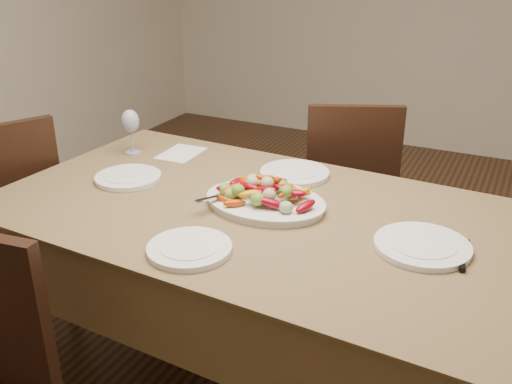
{
  "coord_description": "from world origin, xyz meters",
  "views": [
    {
      "loc": [
        0.66,
        -1.73,
        1.6
      ],
      "look_at": [
        -0.13,
        -0.15,
        0.82
      ],
      "focal_mm": 40.0,
      "sensor_mm": 36.0,
      "label": 1
    }
  ],
  "objects_px": {
    "chair_left": "(4,218)",
    "plate_left": "(128,178)",
    "serving_platter": "(265,203)",
    "wine_glass": "(131,130)",
    "chair_far": "(346,189)",
    "plate_right": "(422,246)",
    "plate_near": "(190,249)",
    "plate_far": "(295,173)",
    "dining_table": "(256,301)"
  },
  "relations": [
    {
      "from": "chair_left",
      "to": "plate_left",
      "type": "bearing_deg",
      "value": 119.93
    },
    {
      "from": "serving_platter",
      "to": "wine_glass",
      "type": "height_order",
      "value": "wine_glass"
    },
    {
      "from": "chair_left",
      "to": "chair_far",
      "type": "bearing_deg",
      "value": 152.64
    },
    {
      "from": "plate_right",
      "to": "wine_glass",
      "type": "height_order",
      "value": "wine_glass"
    },
    {
      "from": "plate_left",
      "to": "plate_near",
      "type": "relative_size",
      "value": 1.0
    },
    {
      "from": "chair_far",
      "to": "plate_far",
      "type": "height_order",
      "value": "chair_far"
    },
    {
      "from": "chair_left",
      "to": "plate_right",
      "type": "xyz_separation_m",
      "value": [
        1.79,
        0.02,
        0.29
      ]
    },
    {
      "from": "serving_platter",
      "to": "wine_glass",
      "type": "distance_m",
      "value": 0.79
    },
    {
      "from": "plate_near",
      "to": "wine_glass",
      "type": "bearing_deg",
      "value": 137.95
    },
    {
      "from": "chair_far",
      "to": "plate_near",
      "type": "height_order",
      "value": "chair_far"
    },
    {
      "from": "dining_table",
      "to": "plate_right",
      "type": "height_order",
      "value": "plate_right"
    },
    {
      "from": "chair_left",
      "to": "plate_near",
      "type": "height_order",
      "value": "chair_left"
    },
    {
      "from": "chair_left",
      "to": "plate_far",
      "type": "relative_size",
      "value": 3.51
    },
    {
      "from": "dining_table",
      "to": "serving_platter",
      "type": "distance_m",
      "value": 0.39
    },
    {
      "from": "plate_right",
      "to": "plate_far",
      "type": "relative_size",
      "value": 1.06
    },
    {
      "from": "plate_left",
      "to": "plate_right",
      "type": "xyz_separation_m",
      "value": [
        1.12,
        -0.04,
        0.0
      ]
    },
    {
      "from": "chair_far",
      "to": "plate_left",
      "type": "height_order",
      "value": "chair_far"
    },
    {
      "from": "plate_right",
      "to": "plate_near",
      "type": "distance_m",
      "value": 0.69
    },
    {
      "from": "chair_far",
      "to": "serving_platter",
      "type": "bearing_deg",
      "value": 65.75
    },
    {
      "from": "chair_far",
      "to": "plate_near",
      "type": "distance_m",
      "value": 1.32
    },
    {
      "from": "plate_far",
      "to": "wine_glass",
      "type": "relative_size",
      "value": 1.32
    },
    {
      "from": "serving_platter",
      "to": "plate_far",
      "type": "xyz_separation_m",
      "value": [
        -0.02,
        0.31,
        -0.0
      ]
    },
    {
      "from": "chair_far",
      "to": "plate_right",
      "type": "height_order",
      "value": "chair_far"
    },
    {
      "from": "plate_left",
      "to": "wine_glass",
      "type": "distance_m",
      "value": 0.32
    },
    {
      "from": "plate_right",
      "to": "wine_glass",
      "type": "distance_m",
      "value": 1.33
    },
    {
      "from": "plate_near",
      "to": "plate_far",
      "type": "bearing_deg",
      "value": 86.43
    },
    {
      "from": "chair_far",
      "to": "serving_platter",
      "type": "xyz_separation_m",
      "value": [
        -0.01,
        -0.91,
        0.3
      ]
    },
    {
      "from": "chair_far",
      "to": "plate_left",
      "type": "bearing_deg",
      "value": 34.09
    },
    {
      "from": "chair_far",
      "to": "serving_platter",
      "type": "height_order",
      "value": "chair_far"
    },
    {
      "from": "plate_far",
      "to": "wine_glass",
      "type": "bearing_deg",
      "value": -174.15
    },
    {
      "from": "serving_platter",
      "to": "plate_far",
      "type": "relative_size",
      "value": 1.55
    },
    {
      "from": "plate_left",
      "to": "plate_far",
      "type": "bearing_deg",
      "value": 30.61
    },
    {
      "from": "dining_table",
      "to": "plate_near",
      "type": "distance_m",
      "value": 0.53
    },
    {
      "from": "wine_glass",
      "to": "plate_right",
      "type": "bearing_deg",
      "value": -12.74
    },
    {
      "from": "dining_table",
      "to": "chair_far",
      "type": "height_order",
      "value": "chair_far"
    },
    {
      "from": "dining_table",
      "to": "wine_glass",
      "type": "height_order",
      "value": "wine_glass"
    },
    {
      "from": "plate_far",
      "to": "plate_right",
      "type": "bearing_deg",
      "value": -32.9
    },
    {
      "from": "chair_far",
      "to": "chair_left",
      "type": "bearing_deg",
      "value": 14.69
    },
    {
      "from": "plate_left",
      "to": "plate_far",
      "type": "relative_size",
      "value": 0.93
    },
    {
      "from": "chair_far",
      "to": "wine_glass",
      "type": "relative_size",
      "value": 4.64
    },
    {
      "from": "wine_glass",
      "to": "chair_far",
      "type": "bearing_deg",
      "value": 41.44
    },
    {
      "from": "plate_left",
      "to": "wine_glass",
      "type": "bearing_deg",
      "value": 124.29
    },
    {
      "from": "plate_far",
      "to": "wine_glass",
      "type": "xyz_separation_m",
      "value": [
        -0.73,
        -0.07,
        0.09
      ]
    },
    {
      "from": "dining_table",
      "to": "serving_platter",
      "type": "bearing_deg",
      "value": 54.52
    },
    {
      "from": "chair_left",
      "to": "plate_far",
      "type": "height_order",
      "value": "chair_left"
    },
    {
      "from": "serving_platter",
      "to": "plate_left",
      "type": "height_order",
      "value": "serving_platter"
    },
    {
      "from": "plate_far",
      "to": "plate_near",
      "type": "relative_size",
      "value": 1.07
    },
    {
      "from": "chair_left",
      "to": "serving_platter",
      "type": "bearing_deg",
      "value": 118.27
    },
    {
      "from": "serving_platter",
      "to": "plate_near",
      "type": "bearing_deg",
      "value": -99.46
    },
    {
      "from": "plate_far",
      "to": "plate_left",
      "type": "bearing_deg",
      "value": -149.39
    }
  ]
}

